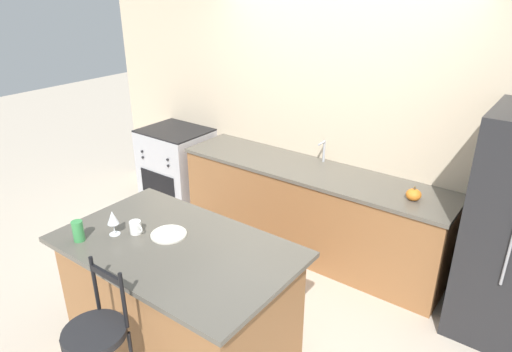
% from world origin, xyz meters
% --- Properties ---
extents(ground_plane, '(18.00, 18.00, 0.00)m').
position_xyz_m(ground_plane, '(0.00, 0.00, 0.00)').
color(ground_plane, beige).
extents(wall_back, '(6.00, 0.07, 2.70)m').
position_xyz_m(wall_back, '(0.00, 0.71, 1.35)').
color(wall_back, beige).
rests_on(wall_back, ground_plane).
extents(back_counter, '(2.73, 0.69, 0.90)m').
position_xyz_m(back_counter, '(0.00, 0.38, 0.45)').
color(back_counter, '#936038').
rests_on(back_counter, ground_plane).
extents(sink_faucet, '(0.02, 0.13, 0.22)m').
position_xyz_m(sink_faucet, '(0.00, 0.59, 1.03)').
color(sink_faucet, '#ADAFB5').
rests_on(sink_faucet, back_counter).
extents(kitchen_island, '(1.66, 1.00, 0.93)m').
position_xyz_m(kitchen_island, '(-0.04, -1.38, 0.47)').
color(kitchen_island, '#936038').
rests_on(kitchen_island, ground_plane).
extents(oven_range, '(0.76, 0.68, 0.93)m').
position_xyz_m(oven_range, '(-1.84, 0.36, 0.47)').
color(oven_range, '#B7B7BC').
rests_on(oven_range, ground_plane).
extents(bar_stool_near, '(0.36, 0.36, 1.12)m').
position_xyz_m(bar_stool_near, '(0.02, -2.09, 0.61)').
color(bar_stool_near, black).
rests_on(bar_stool_near, ground_plane).
extents(dinner_plate, '(0.25, 0.25, 0.02)m').
position_xyz_m(dinner_plate, '(-0.17, -1.32, 0.93)').
color(dinner_plate, beige).
rests_on(dinner_plate, kitchen_island).
extents(wine_glass, '(0.08, 0.08, 0.18)m').
position_xyz_m(wine_glass, '(-0.48, -1.54, 1.05)').
color(wine_glass, white).
rests_on(wine_glass, kitchen_island).
extents(coffee_mug, '(0.11, 0.08, 0.09)m').
position_xyz_m(coffee_mug, '(-0.37, -1.44, 0.97)').
color(coffee_mug, white).
rests_on(coffee_mug, kitchen_island).
extents(tumbler_cup, '(0.08, 0.08, 0.15)m').
position_xyz_m(tumbler_cup, '(-0.61, -1.74, 1.00)').
color(tumbler_cup, '#3D934C').
rests_on(tumbler_cup, kitchen_island).
extents(pumpkin_decoration, '(0.12, 0.12, 0.12)m').
position_xyz_m(pumpkin_decoration, '(1.00, 0.30, 0.94)').
color(pumpkin_decoration, orange).
rests_on(pumpkin_decoration, back_counter).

